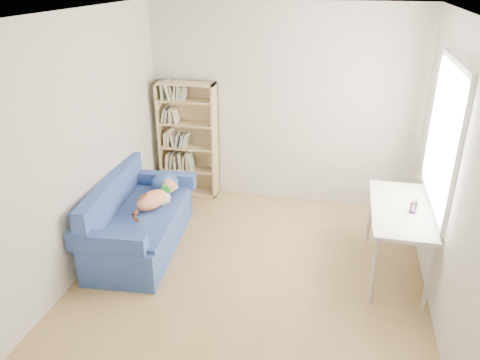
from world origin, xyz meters
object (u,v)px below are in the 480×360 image
desk (400,214)px  pen_cup (414,207)px  sofa (139,221)px  bookshelf (188,144)px

desk → pen_cup: 0.18m
pen_cup → sofa: bearing=-179.0°
sofa → bookshelf: bookshelf is taller
sofa → bookshelf: 1.53m
sofa → desk: 2.83m
bookshelf → desk: 3.01m
sofa → pen_cup: pen_cup is taller
sofa → bookshelf: bearing=80.2°
pen_cup → bookshelf: bearing=153.2°
sofa → bookshelf: (0.11, 1.47, 0.42)m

